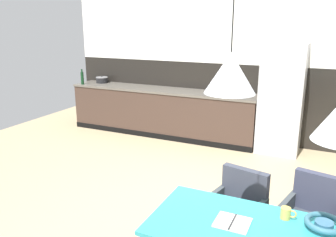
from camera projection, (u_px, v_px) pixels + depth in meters
The scene contains 14 objects.
ground_plane at pixel (188, 227), 3.74m from camera, with size 9.60×9.60×0.00m, color tan.
back_wall_splashback_dark at pixel (253, 104), 6.32m from camera, with size 7.39×0.12×1.41m, color black.
back_wall_panel_upper at pixel (259, 24), 5.94m from camera, with size 7.39×0.12×1.41m, color white.
kitchen_counter at pixel (161, 112), 6.76m from camera, with size 3.73×0.63×0.91m.
refrigerator_column at pixel (281, 99), 5.74m from camera, with size 0.69×0.60×1.82m, color #ADAFB2.
armchair_near_window at pixel (239, 202), 3.27m from camera, with size 0.57×0.56×0.79m.
armchair_facing_counter at pixel (314, 210), 3.09m from camera, with size 0.57×0.57×0.82m.
fruit_bowl at pixel (324, 223), 2.41m from camera, with size 0.27×0.27×0.07m.
open_book at pixel (232, 222), 2.49m from camera, with size 0.24×0.22×0.02m.
mug_short_terracotta at pixel (286, 213), 2.54m from camera, with size 0.11×0.07×0.09m.
cooking_pot at pixel (102, 80), 7.31m from camera, with size 0.25×0.25×0.15m.
bottle_oil_tall at pixel (233, 88), 6.18m from camera, with size 0.06×0.06×0.27m.
bottle_vinegar_dark at pixel (82, 78), 7.11m from camera, with size 0.06×0.06×0.31m.
pendant_lamp_over_table_near at pixel (230, 73), 2.21m from camera, with size 0.33×0.33×1.08m.
Camera 1 is at (1.19, -3.08, 2.13)m, focal length 37.08 mm.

